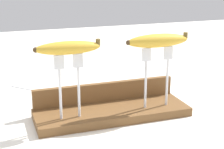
{
  "coord_description": "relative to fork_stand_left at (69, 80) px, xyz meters",
  "views": [
    {
      "loc": [
        -0.31,
        -0.9,
        0.41
      ],
      "look_at": [
        0.0,
        0.0,
        0.12
      ],
      "focal_mm": 58.42,
      "sensor_mm": 36.0,
      "label": 1
    }
  ],
  "objects": [
    {
      "name": "ground_plane",
      "position": [
        0.12,
        0.02,
        -0.13
      ],
      "size": [
        3.0,
        3.0,
        0.0
      ],
      "primitive_type": "plane",
      "color": "white"
    },
    {
      "name": "fork_stand_right",
      "position": [
        0.25,
        0.0,
        0.0
      ],
      "size": [
        0.09,
        0.01,
        0.17
      ],
      "color": "silver",
      "rests_on": "wooden_board"
    },
    {
      "name": "wooden_board",
      "position": [
        0.12,
        0.02,
        -0.12
      ],
      "size": [
        0.43,
        0.14,
        0.02
      ],
      "primitive_type": "cube",
      "color": "brown",
      "rests_on": "ground"
    },
    {
      "name": "banana_raised_left",
      "position": [
        -0.0,
        0.0,
        0.09
      ],
      "size": [
        0.17,
        0.05,
        0.04
      ],
      "color": "gold",
      "rests_on": "fork_stand_left"
    },
    {
      "name": "fork_stand_left",
      "position": [
        0.0,
        0.0,
        0.0
      ],
      "size": [
        0.07,
        0.01,
        0.17
      ],
      "color": "silver",
      "rests_on": "wooden_board"
    },
    {
      "name": "banana_chunk_near",
      "position": [
        0.17,
        0.13,
        -0.11
      ],
      "size": [
        0.04,
        0.04,
        0.04
      ],
      "color": "#B2C138",
      "rests_on": "ground"
    },
    {
      "name": "banana_raised_right",
      "position": [
        0.25,
        0.0,
        0.09
      ],
      "size": [
        0.18,
        0.04,
        0.04
      ],
      "color": "gold",
      "rests_on": "fork_stand_right"
    },
    {
      "name": "fork_fallen_near",
      "position": [
        -0.04,
        0.3,
        -0.12
      ],
      "size": [
        0.14,
        0.14,
        0.01
      ],
      "color": "silver",
      "rests_on": "ground"
    },
    {
      "name": "board_backstop",
      "position": [
        0.12,
        0.09,
        -0.07
      ],
      "size": [
        0.42,
        0.02,
        0.06
      ],
      "primitive_type": "cube",
      "color": "brown",
      "rests_on": "wooden_board"
    }
  ]
}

